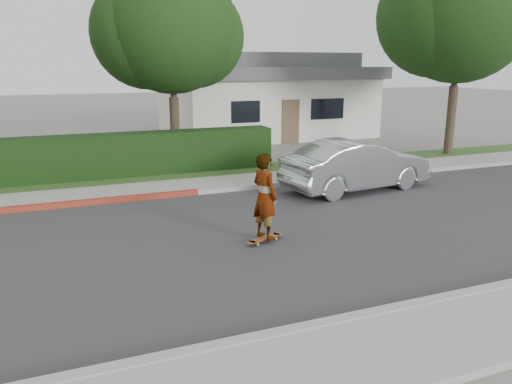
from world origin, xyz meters
The scene contains 14 objects.
ground centered at (0.00, 0.00, 0.00)m, with size 120.00×120.00×0.00m, color slate.
road centered at (0.00, 0.00, 0.01)m, with size 60.00×8.00×0.01m, color #2D2D30.
curb_near centered at (0.00, -4.10, 0.07)m, with size 60.00×0.20×0.15m, color #9E9E99.
sidewalk_near centered at (0.00, -5.00, 0.06)m, with size 60.00×1.60×0.12m, color gray.
curb_far centered at (0.00, 4.10, 0.07)m, with size 60.00×0.20×0.15m, color #9E9E99.
sidewalk_far centered at (0.00, 5.00, 0.06)m, with size 60.00×1.60×0.12m, color gray.
planting_strip centered at (0.00, 6.60, 0.05)m, with size 60.00×1.60×0.10m, color #2D4C1E.
hedge centered at (-3.00, 7.20, 0.75)m, with size 15.00×1.00×1.50m, color black.
tree_center centered at (1.49, 9.19, 4.90)m, with size 5.66×4.84×7.44m.
tree_right centered at (12.49, 6.69, 5.63)m, with size 6.32×5.60×8.56m.
house centered at (8.00, 16.00, 2.10)m, with size 10.60×8.60×4.30m.
skateboard centered at (1.28, -0.38, 0.09)m, with size 1.01×0.55×0.09m.
skateboarder centered at (1.28, -0.38, 1.03)m, with size 0.67×0.44×1.84m, color white.
car_silver centered at (5.64, 2.86, 0.77)m, with size 1.63×4.67×1.54m, color #A7AAAD.
Camera 1 is at (-2.65, -9.75, 3.73)m, focal length 35.00 mm.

